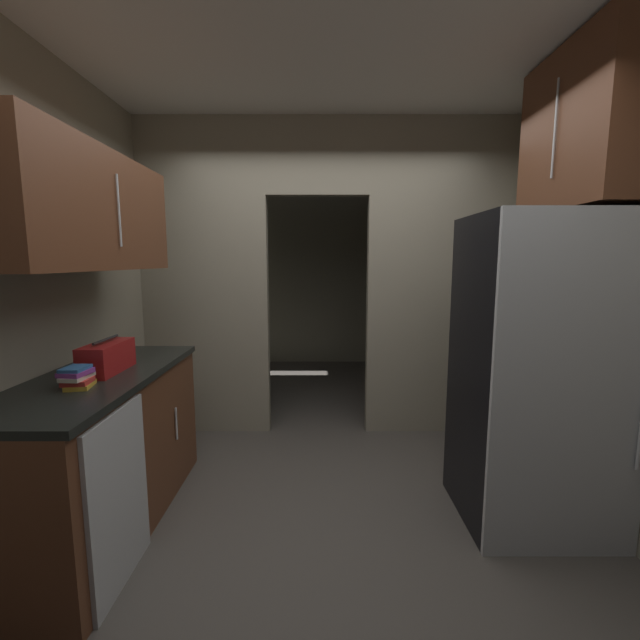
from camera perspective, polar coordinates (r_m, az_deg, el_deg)
The scene contains 11 objects.
ground at distance 2.81m, azimuth 1.45°, elevation -26.04°, with size 20.00×20.00×0.00m, color #47423D.
kitchen_overhead_slab at distance 3.03m, azimuth 1.46°, elevation 32.41°, with size 3.69×6.89×0.06m, color silver.
kitchen_partition at distance 3.77m, azimuth 1.35°, elevation 6.67°, with size 3.29×0.12×2.79m.
adjoining_room_shell at distance 5.64m, azimuth 0.73°, elevation 6.25°, with size 3.29×2.76×2.79m.
refrigerator at distance 2.81m, azimuth 27.53°, elevation -6.36°, with size 0.82×0.76×1.83m.
lower_cabinet_run at distance 2.87m, azimuth -27.21°, elevation -15.53°, with size 0.63×1.61×0.93m.
dishwasher at distance 2.40m, azimuth -25.52°, elevation -21.12°, with size 0.02×0.56×0.87m.
upper_cabinet_counterside at distance 2.66m, azimuth -29.15°, elevation 12.86°, with size 0.36×1.45×0.64m.
upper_cabinet_fridgeside at distance 3.03m, azimuth 32.71°, elevation 21.07°, with size 0.36×0.91×0.91m.
boombox at distance 2.74m, azimuth -26.94°, elevation -4.54°, with size 0.17×0.39×0.20m.
book_stack at distance 2.48m, azimuth -30.03°, elevation -6.78°, with size 0.15×0.17×0.11m.
Camera 1 is at (-0.06, -2.32, 1.57)m, focal length 23.49 mm.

